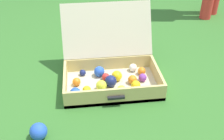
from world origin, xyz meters
The scene contains 3 objects.
ground_plane centered at (0.00, 0.00, 0.00)m, with size 16.00×16.00×0.00m, color #336B28.
open_suitcase centered at (0.08, 0.07, 0.11)m, with size 0.66×0.62×0.49m.
stray_ball_on_grass centered at (-0.38, -0.43, 0.05)m, with size 0.10×0.10×0.10m, color blue.
Camera 1 is at (-0.11, -1.53, 1.16)m, focal length 43.27 mm.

